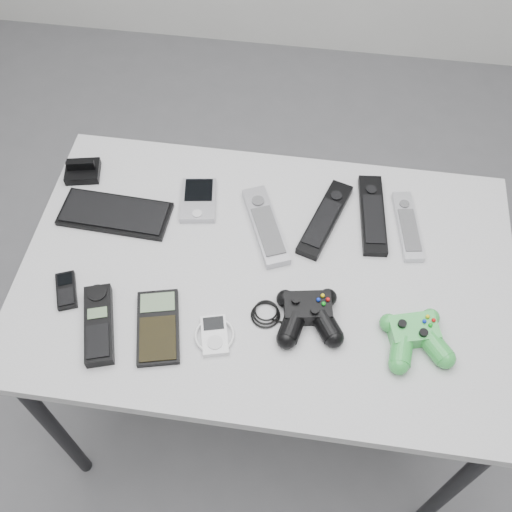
# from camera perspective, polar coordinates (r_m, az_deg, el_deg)

# --- Properties ---
(floor) EXTENTS (3.50, 3.50, 0.00)m
(floor) POSITION_cam_1_polar(r_m,az_deg,el_deg) (2.03, 1.67, -11.37)
(floor) COLOR slate
(floor) RESTS_ON ground
(desk) EXTENTS (1.11, 0.71, 0.74)m
(desk) POSITION_cam_1_polar(r_m,az_deg,el_deg) (1.40, 1.02, -2.81)
(desk) COLOR #A9A8AB
(desk) RESTS_ON floor
(pda_keyboard) EXTENTS (0.26, 0.12, 0.02)m
(pda_keyboard) POSITION_cam_1_polar(r_m,az_deg,el_deg) (1.47, -13.27, 3.96)
(pda_keyboard) COLOR black
(pda_keyboard) RESTS_ON desk
(dock_bracket) EXTENTS (0.10, 0.09, 0.04)m
(dock_bracket) POSITION_cam_1_polar(r_m,az_deg,el_deg) (1.56, -16.27, 8.03)
(dock_bracket) COLOR black
(dock_bracket) RESTS_ON desk
(pda) EXTENTS (0.10, 0.14, 0.02)m
(pda) POSITION_cam_1_polar(r_m,az_deg,el_deg) (1.46, -5.50, 5.35)
(pda) COLOR #A5A4AB
(pda) RESTS_ON desk
(remote_silver_a) EXTENTS (0.14, 0.23, 0.02)m
(remote_silver_a) POSITION_cam_1_polar(r_m,az_deg,el_deg) (1.40, 0.91, 2.94)
(remote_silver_a) COLOR #A5A4AB
(remote_silver_a) RESTS_ON desk
(remote_black_a) EXTENTS (0.12, 0.24, 0.02)m
(remote_black_a) POSITION_cam_1_polar(r_m,az_deg,el_deg) (1.42, 6.61, 3.57)
(remote_black_a) COLOR black
(remote_black_a) RESTS_ON desk
(remote_black_b) EXTENTS (0.08, 0.24, 0.02)m
(remote_black_b) POSITION_cam_1_polar(r_m,az_deg,el_deg) (1.45, 11.04, 3.94)
(remote_black_b) COLOR black
(remote_black_b) RESTS_ON desk
(remote_silver_b) EXTENTS (0.08, 0.20, 0.02)m
(remote_silver_b) POSITION_cam_1_polar(r_m,az_deg,el_deg) (1.45, 14.25, 2.83)
(remote_silver_b) COLOR #B9BAC1
(remote_silver_b) RESTS_ON desk
(mobile_phone) EXTENTS (0.07, 0.10, 0.02)m
(mobile_phone) POSITION_cam_1_polar(r_m,az_deg,el_deg) (1.37, -17.62, -3.13)
(mobile_phone) COLOR black
(mobile_phone) RESTS_ON desk
(cordless_handset) EXTENTS (0.11, 0.19, 0.03)m
(cordless_handset) POSITION_cam_1_polar(r_m,az_deg,el_deg) (1.30, -14.75, -6.30)
(cordless_handset) COLOR black
(cordless_handset) RESTS_ON desk
(calculator) EXTENTS (0.13, 0.19, 0.02)m
(calculator) POSITION_cam_1_polar(r_m,az_deg,el_deg) (1.28, -9.31, -6.67)
(calculator) COLOR black
(calculator) RESTS_ON desk
(mp3_player) EXTENTS (0.10, 0.11, 0.02)m
(mp3_player) POSITION_cam_1_polar(r_m,az_deg,el_deg) (1.26, -3.98, -7.52)
(mp3_player) COLOR silver
(mp3_player) RESTS_ON desk
(controller_black) EXTENTS (0.26, 0.19, 0.05)m
(controller_black) POSITION_cam_1_polar(r_m,az_deg,el_deg) (1.26, 5.00, -5.48)
(controller_black) COLOR black
(controller_black) RESTS_ON desk
(controller_green) EXTENTS (0.17, 0.18, 0.05)m
(controller_green) POSITION_cam_1_polar(r_m,az_deg,el_deg) (1.28, 14.93, -7.38)
(controller_green) COLOR green
(controller_green) RESTS_ON desk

